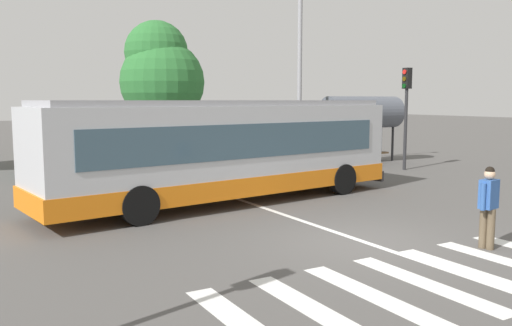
# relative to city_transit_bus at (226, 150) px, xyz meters

# --- Properties ---
(ground_plane) EXTENTS (160.00, 160.00, 0.00)m
(ground_plane) POSITION_rel_city_transit_bus_xyz_m (0.55, -5.59, -1.59)
(ground_plane) COLOR #514F4C
(city_transit_bus) EXTENTS (11.72, 4.09, 3.06)m
(city_transit_bus) POSITION_rel_city_transit_bus_xyz_m (0.00, 0.00, 0.00)
(city_transit_bus) COLOR black
(city_transit_bus) RESTS_ON ground_plane
(pedestrian_crossing_street) EXTENTS (0.57, 0.33, 1.72)m
(pedestrian_crossing_street) POSITION_rel_city_transit_bus_xyz_m (2.38, -7.25, -0.62)
(pedestrian_crossing_street) COLOR brown
(pedestrian_crossing_street) RESTS_ON ground_plane
(parked_car_teal) EXTENTS (1.99, 4.56, 1.35)m
(parked_car_teal) POSITION_rel_city_transit_bus_xyz_m (-3.29, 9.30, -0.82)
(parked_car_teal) COLOR black
(parked_car_teal) RESTS_ON ground_plane
(parked_car_blue) EXTENTS (1.98, 4.55, 1.35)m
(parked_car_blue) POSITION_rel_city_transit_bus_xyz_m (-0.34, 9.50, -0.82)
(parked_car_blue) COLOR black
(parked_car_blue) RESTS_ON ground_plane
(parked_car_white) EXTENTS (1.88, 4.50, 1.35)m
(parked_car_white) POSITION_rel_city_transit_bus_xyz_m (2.23, 9.36, -0.82)
(parked_car_white) COLOR black
(parked_car_white) RESTS_ON ground_plane
(traffic_light_far_corner) EXTENTS (0.33, 0.32, 4.46)m
(traffic_light_far_corner) POSITION_rel_city_transit_bus_xyz_m (10.27, 2.87, 1.42)
(traffic_light_far_corner) COLOR #28282B
(traffic_light_far_corner) RESTS_ON ground_plane
(bus_stop_shelter) EXTENTS (4.21, 1.54, 3.25)m
(bus_stop_shelter) POSITION_rel_city_transit_bus_xyz_m (10.30, 5.77, 0.83)
(bus_stop_shelter) COLOR #28282B
(bus_stop_shelter) RESTS_ON ground_plane
(twin_arm_street_lamp) EXTENTS (5.40, 0.32, 8.08)m
(twin_arm_street_lamp) POSITION_rel_city_transit_bus_xyz_m (6.28, 5.30, 3.51)
(twin_arm_street_lamp) COLOR #939399
(twin_arm_street_lamp) RESTS_ON ground_plane
(background_tree_right) EXTENTS (4.96, 4.96, 7.72)m
(background_tree_right) POSITION_rel_city_transit_bus_xyz_m (3.89, 16.22, 3.04)
(background_tree_right) COLOR brown
(background_tree_right) RESTS_ON ground_plane
(crosswalk_painted_stripes) EXTENTS (7.34, 3.22, 0.01)m
(crosswalk_painted_stripes) POSITION_rel_city_transit_bus_xyz_m (-0.35, -8.14, -1.58)
(crosswalk_painted_stripes) COLOR silver
(crosswalk_painted_stripes) RESTS_ON ground_plane
(lane_center_line) EXTENTS (0.16, 24.00, 0.01)m
(lane_center_line) POSITION_rel_city_transit_bus_xyz_m (0.54, -3.59, -1.58)
(lane_center_line) COLOR silver
(lane_center_line) RESTS_ON ground_plane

